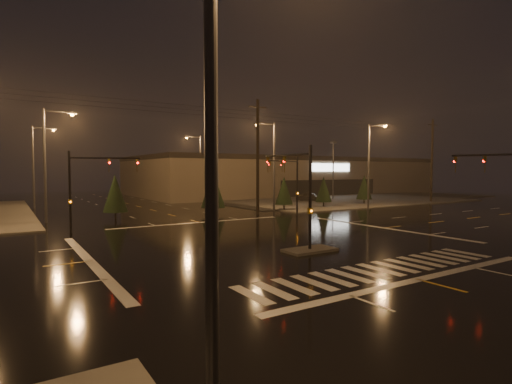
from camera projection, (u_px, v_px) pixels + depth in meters
ground at (270, 241)px, 25.97m from camera, size 140.00×140.00×0.00m
sidewalk_ne at (316, 198)px, 67.31m from camera, size 36.00×36.00×0.12m
median_island at (310, 250)px, 22.59m from camera, size 3.00×1.60×0.15m
crosswalk at (380, 270)px, 18.38m from camera, size 15.00×2.60×0.01m
stop_bar_near at (418, 279)px, 16.69m from camera, size 16.00×0.50×0.01m
stop_bar_far at (200, 222)px, 35.25m from camera, size 16.00×0.50×0.01m
parking_lot at (346, 197)px, 68.29m from camera, size 50.00×24.00×0.08m
retail_building at (284, 174)px, 83.27m from camera, size 60.20×28.30×7.20m
signal_mast_median at (300, 185)px, 23.18m from camera, size 0.25×4.59×6.00m
signal_mast_ne at (292, 179)px, 39.40m from camera, size 4.84×1.86×6.00m
signal_mast_nw at (85, 181)px, 29.25m from camera, size 4.84×1.86×6.00m
signal_mast_se at (512, 185)px, 23.02m from camera, size 1.55×3.87×6.00m
streetlight_0 at (227, 99)px, 7.04m from camera, size 2.77×0.32×10.00m
streetlight_1 at (49, 157)px, 34.88m from camera, size 2.77×0.32×10.00m
streetlight_2 at (36, 161)px, 48.37m from camera, size 2.77×0.32×10.00m
streetlight_3 at (272, 160)px, 45.14m from camera, size 2.77×0.32×10.00m
streetlight_4 at (199, 163)px, 62.01m from camera, size 2.77×0.32×10.00m
streetlight_6 at (371, 160)px, 46.86m from camera, size 0.32×2.77×10.00m
utility_pole_1 at (258, 156)px, 41.74m from camera, size 2.20×0.32×12.00m
utility_pole_2 at (432, 160)px, 57.77m from camera, size 2.20×0.32×12.00m
conifer_0 at (284, 191)px, 45.99m from camera, size 2.05×2.05×3.90m
conifer_1 at (324, 189)px, 49.87m from camera, size 2.03×2.03×3.87m
conifer_2 at (364, 187)px, 54.53m from camera, size 2.11×2.11×4.00m
conifer_3 at (115, 193)px, 37.43m from camera, size 2.27×2.27×4.24m
conifer_4 at (213, 189)px, 42.00m from camera, size 2.55×2.55×4.68m
car_parked at (310, 197)px, 59.93m from camera, size 3.86×4.27×1.41m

